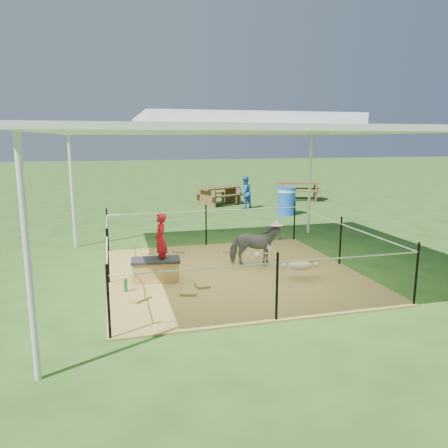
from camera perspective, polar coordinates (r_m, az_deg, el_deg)
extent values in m
plane|color=#2D5919|center=(8.30, 1.07, -6.55)|extent=(90.00, 90.00, 0.00)
cube|color=brown|center=(8.29, 1.07, -6.45)|extent=(4.60, 4.60, 0.03)
cylinder|color=silver|center=(10.70, -19.22, 3.97)|extent=(0.07, 0.07, 2.60)
cylinder|color=silver|center=(11.86, 11.15, 5.01)|extent=(0.07, 0.07, 2.60)
cylinder|color=silver|center=(4.83, -24.24, -4.47)|extent=(0.07, 0.07, 2.60)
cube|color=white|center=(7.91, 1.14, 12.00)|extent=(6.30, 6.30, 0.08)
cube|color=white|center=(7.91, 1.14, 13.09)|extent=(3.30, 3.30, 0.22)
cylinder|color=black|center=(10.06, -14.97, -0.84)|extent=(0.04, 0.04, 1.00)
cylinder|color=black|center=(10.29, -2.36, -0.20)|extent=(0.04, 0.04, 1.00)
cylinder|color=black|center=(10.99, 9.18, 0.39)|extent=(0.04, 0.04, 1.00)
cylinder|color=black|center=(7.86, -14.93, -4.13)|extent=(0.04, 0.04, 1.00)
cylinder|color=black|center=(9.02, 14.97, -2.19)|extent=(0.04, 0.04, 1.00)
cylinder|color=black|center=(5.72, -14.86, -9.92)|extent=(0.04, 0.04, 1.00)
cylinder|color=black|center=(6.12, 6.93, -8.21)|extent=(0.04, 0.04, 1.00)
cylinder|color=black|center=(7.23, 23.83, -6.06)|extent=(0.04, 0.04, 1.00)
cylinder|color=white|center=(10.23, -2.37, 1.72)|extent=(4.50, 0.02, 0.02)
cylinder|color=white|center=(6.01, 7.00, -5.06)|extent=(4.50, 0.02, 0.02)
cylinder|color=white|center=(8.95, 15.08, 0.00)|extent=(0.02, 4.50, 0.02)
cylinder|color=white|center=(7.78, -15.06, -1.64)|extent=(0.02, 4.50, 0.02)
cube|color=#AB7D3E|center=(7.88, -8.88, -6.07)|extent=(0.83, 0.48, 0.35)
cube|color=black|center=(7.82, -8.93, -4.68)|extent=(0.89, 0.53, 0.04)
imported|color=#A30F1A|center=(7.72, -8.29, -1.38)|extent=(0.26, 0.37, 0.96)
cylinder|color=#197431|center=(7.44, -12.75, -7.80)|extent=(0.07, 0.07, 0.22)
imported|color=#525358|center=(8.60, 4.07, -2.86)|extent=(1.04, 0.60, 0.83)
cylinder|color=pink|center=(8.49, 4.12, 0.25)|extent=(0.26, 0.26, 0.12)
cylinder|color=blue|center=(14.75, 8.16, 2.97)|extent=(0.77, 0.77, 0.92)
cube|color=brown|center=(16.93, -0.67, 3.70)|extent=(1.94, 1.73, 0.67)
cube|color=brown|center=(18.50, 9.69, 4.28)|extent=(2.11, 1.85, 0.73)
imported|color=blue|center=(15.95, 2.74, 4.15)|extent=(0.70, 0.64, 1.17)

